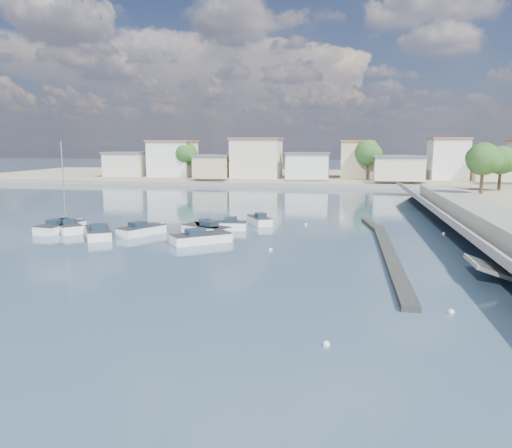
{
  "coord_description": "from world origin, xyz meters",
  "views": [
    {
      "loc": [
        3.4,
        -28.44,
        8.54
      ],
      "look_at": [
        -4.25,
        15.13,
        1.4
      ],
      "focal_mm": 35.0,
      "sensor_mm": 36.0,
      "label": 1
    }
  ],
  "objects": [
    {
      "name": "ground",
      "position": [
        0.0,
        40.0,
        0.0
      ],
      "size": [
        400.0,
        400.0,
        0.0
      ],
      "primitive_type": "plane",
      "color": "#2A3F54",
      "rests_on": "ground"
    },
    {
      "name": "breakwater",
      "position": [
        6.9,
        12.69,
        0.17
      ],
      "size": [
        2.0,
        31.02,
        0.35
      ],
      "color": "black",
      "rests_on": "ground"
    },
    {
      "name": "far_shore_land",
      "position": [
        0.0,
        92.0,
        0.7
      ],
      "size": [
        160.0,
        40.0,
        1.4
      ],
      "primitive_type": "cube",
      "color": "gray",
      "rests_on": "ground"
    },
    {
      "name": "far_shore_quay",
      "position": [
        0.0,
        71.0,
        0.4
      ],
      "size": [
        160.0,
        2.5,
        0.8
      ],
      "primitive_type": "cube",
      "color": "slate",
      "rests_on": "ground"
    },
    {
      "name": "far_town",
      "position": [
        10.71,
        76.92,
        4.93
      ],
      "size": [
        113.01,
        12.8,
        8.35
      ],
      "color": "beige",
      "rests_on": "far_shore_land"
    },
    {
      "name": "shore_trees",
      "position": [
        8.34,
        68.11,
        6.22
      ],
      "size": [
        74.56,
        38.32,
        7.92
      ],
      "color": "#38281E",
      "rests_on": "ground"
    },
    {
      "name": "motorboat_a",
      "position": [
        -18.97,
        13.88,
        0.38
      ],
      "size": [
        4.39,
        5.47,
        1.48
      ],
      "color": "white",
      "rests_on": "ground"
    },
    {
      "name": "motorboat_b",
      "position": [
        -15.23,
        15.79,
        0.38
      ],
      "size": [
        3.83,
        5.03,
        1.48
      ],
      "color": "white",
      "rests_on": "ground"
    },
    {
      "name": "motorboat_c",
      "position": [
        -9.69,
        17.11,
        0.38
      ],
      "size": [
        5.29,
        4.14,
        1.48
      ],
      "color": "white",
      "rests_on": "ground"
    },
    {
      "name": "motorboat_d",
      "position": [
        -8.21,
        19.67,
        0.38
      ],
      "size": [
        4.42,
        2.04,
        1.48
      ],
      "color": "white",
      "rests_on": "ground"
    },
    {
      "name": "motorboat_e",
      "position": [
        -23.91,
        16.17,
        0.38
      ],
      "size": [
        2.86,
        6.07,
        1.48
      ],
      "color": "white",
      "rests_on": "ground"
    },
    {
      "name": "motorboat_f",
      "position": [
        -5.46,
        23.69,
        0.38
      ],
      "size": [
        3.31,
        4.31,
        1.48
      ],
      "color": "white",
      "rests_on": "ground"
    },
    {
      "name": "motorboat_g",
      "position": [
        -9.41,
        17.09,
        0.38
      ],
      "size": [
        3.55,
        5.27,
        1.48
      ],
      "color": "white",
      "rests_on": "ground"
    },
    {
      "name": "motorboat_h",
      "position": [
        -8.47,
        12.82,
        0.38
      ],
      "size": [
        5.28,
        4.75,
        1.48
      ],
      "color": "white",
      "rests_on": "ground"
    },
    {
      "name": "sailboat",
      "position": [
        -23.71,
        16.35,
        0.42
      ],
      "size": [
        5.21,
        5.23,
        9.0
      ],
      "color": "white",
      "rests_on": "ground"
    },
    {
      "name": "mooring_buoys",
      "position": [
        4.25,
        12.43,
        0.05
      ],
      "size": [
        15.58,
        38.39,
        0.32
      ],
      "color": "white",
      "rests_on": "ground"
    }
  ]
}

